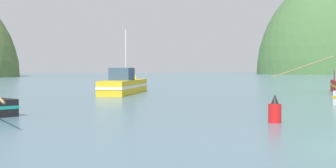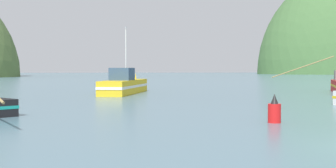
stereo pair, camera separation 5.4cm
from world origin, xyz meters
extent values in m
cube|color=gold|center=(-5.25, 35.57, 0.74)|extent=(6.58, 12.12, 1.48)
cube|color=white|center=(-5.25, 35.57, 0.81)|extent=(6.65, 12.25, 0.27)
cone|color=gold|center=(-3.35, 40.74, 1.83)|extent=(0.26, 0.26, 0.70)
cube|color=#334C6B|center=(-5.60, 34.63, 2.14)|extent=(3.01, 3.44, 1.32)
cylinder|color=silver|center=(-5.00, 36.26, 4.28)|extent=(0.12, 0.12, 5.60)
cube|color=white|center=(-5.00, 36.26, 7.20)|extent=(0.15, 0.35, 0.20)
cylinder|color=#997F4C|center=(15.36, 34.82, 2.90)|extent=(6.20, 3.35, 2.58)
cylinder|color=red|center=(-0.68, 7.78, 0.48)|extent=(0.65, 0.65, 0.95)
cone|color=black|center=(-0.68, 7.78, 1.20)|extent=(0.39, 0.39, 0.50)
camera|label=1|loc=(-10.45, -13.05, 2.71)|focal=48.01mm
camera|label=2|loc=(-10.40, -13.06, 2.71)|focal=48.01mm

